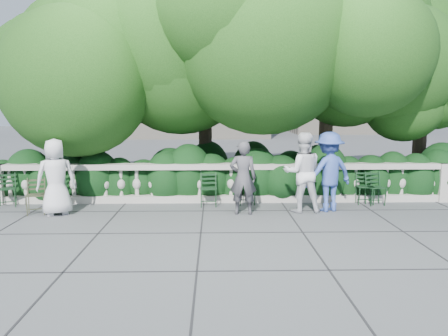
{
  "coord_description": "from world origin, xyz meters",
  "views": [
    {
      "loc": [
        -0.24,
        -9.27,
        2.46
      ],
      "look_at": [
        0.0,
        1.0,
        1.0
      ],
      "focal_mm": 35.0,
      "sensor_mm": 36.0,
      "label": 1
    }
  ],
  "objects_px": {
    "chair_f": "(378,206)",
    "person_older_blue": "(329,172)",
    "person_businessman": "(56,177)",
    "person_woman_grey": "(243,178)",
    "person_casual_man": "(302,172)",
    "chair_weathered": "(36,216)",
    "chair_d": "(247,206)",
    "chair_b": "(61,208)",
    "chair_a": "(8,208)",
    "chair_c": "(209,207)",
    "chair_e": "(366,205)"
  },
  "relations": [
    {
      "from": "person_woman_grey",
      "to": "person_older_blue",
      "type": "xyz_separation_m",
      "value": [
        2.03,
        0.27,
        0.09
      ]
    },
    {
      "from": "person_casual_man",
      "to": "person_older_blue",
      "type": "distance_m",
      "value": 0.63
    },
    {
      "from": "chair_d",
      "to": "person_older_blue",
      "type": "relative_size",
      "value": 0.45
    },
    {
      "from": "chair_a",
      "to": "chair_c",
      "type": "height_order",
      "value": "same"
    },
    {
      "from": "chair_f",
      "to": "person_older_blue",
      "type": "relative_size",
      "value": 0.45
    },
    {
      "from": "person_older_blue",
      "to": "person_woman_grey",
      "type": "bearing_deg",
      "value": -12.47
    },
    {
      "from": "chair_b",
      "to": "chair_c",
      "type": "xyz_separation_m",
      "value": [
        3.6,
        -0.02,
        0.0
      ]
    },
    {
      "from": "chair_c",
      "to": "person_older_blue",
      "type": "height_order",
      "value": "person_older_blue"
    },
    {
      "from": "chair_weathered",
      "to": "person_woman_grey",
      "type": "distance_m",
      "value": 4.77
    },
    {
      "from": "chair_weathered",
      "to": "chair_d",
      "type": "bearing_deg",
      "value": -5.36
    },
    {
      "from": "chair_c",
      "to": "person_casual_man",
      "type": "bearing_deg",
      "value": -12.43
    },
    {
      "from": "chair_e",
      "to": "person_casual_man",
      "type": "height_order",
      "value": "person_casual_man"
    },
    {
      "from": "chair_e",
      "to": "chair_d",
      "type": "bearing_deg",
      "value": -176.01
    },
    {
      "from": "chair_a",
      "to": "chair_d",
      "type": "relative_size",
      "value": 1.0
    },
    {
      "from": "person_woman_grey",
      "to": "person_older_blue",
      "type": "relative_size",
      "value": 0.9
    },
    {
      "from": "chair_c",
      "to": "person_businessman",
      "type": "height_order",
      "value": "person_businessman"
    },
    {
      "from": "chair_b",
      "to": "person_casual_man",
      "type": "bearing_deg",
      "value": -30.48
    },
    {
      "from": "chair_f",
      "to": "person_casual_man",
      "type": "distance_m",
      "value": 2.26
    },
    {
      "from": "chair_a",
      "to": "person_woman_grey",
      "type": "xyz_separation_m",
      "value": [
        5.7,
        -0.73,
        0.84
      ]
    },
    {
      "from": "chair_b",
      "to": "chair_weathered",
      "type": "relative_size",
      "value": 1.0
    },
    {
      "from": "chair_weathered",
      "to": "person_casual_man",
      "type": "height_order",
      "value": "person_casual_man"
    },
    {
      "from": "chair_c",
      "to": "person_woman_grey",
      "type": "height_order",
      "value": "person_woman_grey"
    },
    {
      "from": "person_woman_grey",
      "to": "chair_c",
      "type": "bearing_deg",
      "value": -36.41
    },
    {
      "from": "chair_f",
      "to": "person_woman_grey",
      "type": "relative_size",
      "value": 0.5
    },
    {
      "from": "chair_a",
      "to": "chair_b",
      "type": "height_order",
      "value": "same"
    },
    {
      "from": "chair_d",
      "to": "chair_f",
      "type": "xyz_separation_m",
      "value": [
        3.23,
        -0.13,
        0.0
      ]
    },
    {
      "from": "chair_a",
      "to": "chair_e",
      "type": "distance_m",
      "value": 8.84
    },
    {
      "from": "chair_weathered",
      "to": "person_woman_grey",
      "type": "height_order",
      "value": "person_woman_grey"
    },
    {
      "from": "person_businessman",
      "to": "person_woman_grey",
      "type": "height_order",
      "value": "person_businessman"
    },
    {
      "from": "chair_b",
      "to": "chair_f",
      "type": "height_order",
      "value": "same"
    },
    {
      "from": "chair_weathered",
      "to": "person_woman_grey",
      "type": "bearing_deg",
      "value": -15.08
    },
    {
      "from": "chair_a",
      "to": "chair_d",
      "type": "xyz_separation_m",
      "value": [
        5.87,
        0.1,
        0.0
      ]
    },
    {
      "from": "chair_f",
      "to": "chair_d",
      "type": "bearing_deg",
      "value": 170.32
    },
    {
      "from": "person_businessman",
      "to": "chair_c",
      "type": "bearing_deg",
      "value": 167.86
    },
    {
      "from": "person_woman_grey",
      "to": "person_casual_man",
      "type": "height_order",
      "value": "person_casual_man"
    },
    {
      "from": "chair_a",
      "to": "person_casual_man",
      "type": "height_order",
      "value": "person_casual_man"
    },
    {
      "from": "person_casual_man",
      "to": "chair_weathered",
      "type": "bearing_deg",
      "value": 4.15
    },
    {
      "from": "chair_e",
      "to": "chair_f",
      "type": "xyz_separation_m",
      "value": [
        0.26,
        -0.1,
        0.0
      ]
    },
    {
      "from": "chair_a",
      "to": "chair_b",
      "type": "bearing_deg",
      "value": -22.12
    },
    {
      "from": "chair_c",
      "to": "chair_f",
      "type": "distance_m",
      "value": 4.19
    },
    {
      "from": "person_casual_man",
      "to": "person_older_blue",
      "type": "bearing_deg",
      "value": -172.73
    },
    {
      "from": "chair_a",
      "to": "person_businessman",
      "type": "height_order",
      "value": "person_businessman"
    },
    {
      "from": "chair_b",
      "to": "chair_f",
      "type": "xyz_separation_m",
      "value": [
        7.8,
        0.02,
        0.0
      ]
    },
    {
      "from": "person_casual_man",
      "to": "chair_c",
      "type": "bearing_deg",
      "value": -10.05
    },
    {
      "from": "chair_a",
      "to": "chair_c",
      "type": "bearing_deg",
      "value": -20.77
    },
    {
      "from": "chair_weathered",
      "to": "person_older_blue",
      "type": "xyz_separation_m",
      "value": [
        6.73,
        0.32,
        0.93
      ]
    },
    {
      "from": "person_woman_grey",
      "to": "person_casual_man",
      "type": "xyz_separation_m",
      "value": [
        1.4,
        0.21,
        0.09
      ]
    },
    {
      "from": "chair_a",
      "to": "chair_d",
      "type": "bearing_deg",
      "value": -19.03
    },
    {
      "from": "chair_b",
      "to": "chair_e",
      "type": "bearing_deg",
      "value": -24.89
    },
    {
      "from": "chair_e",
      "to": "chair_f",
      "type": "bearing_deg",
      "value": -16.95
    }
  ]
}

